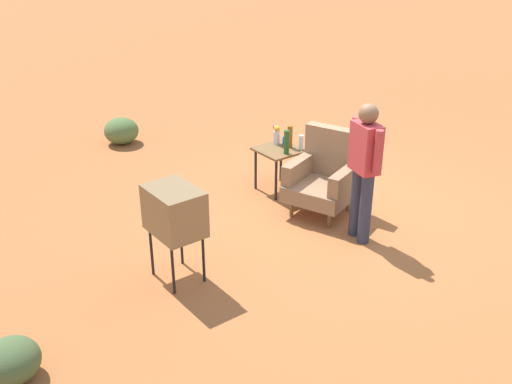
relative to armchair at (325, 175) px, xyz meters
The scene contains 12 objects.
ground_plane 0.53m from the armchair, 29.63° to the left, with size 60.00×60.00×0.00m, color #AD6033.
armchair is the anchor object (origin of this frame).
side_table 0.84m from the armchair, behind, with size 0.56×0.56×0.61m.
tv_on_stand 2.31m from the armchair, 84.22° to the right, with size 0.60×0.46×1.03m.
person_standing 0.90m from the armchair, 11.53° to the right, with size 0.56×0.30×1.64m.
soda_can_blue 0.92m from the armchair, behind, with size 0.07×0.07×0.12m, color blue.
bottle_tall_amber 0.85m from the armchair, behind, with size 0.07×0.07×0.30m, color brown.
bottle_short_clear 0.70m from the armchair, 166.86° to the left, with size 0.06×0.06×0.20m, color silver.
bottle_wine_green 0.71m from the armchair, behind, with size 0.07×0.07×0.32m, color #1E5623.
flower_vase 1.05m from the armchair, behind, with size 0.14×0.10×0.27m.
shrub_mid 3.97m from the armchair, 165.38° to the right, with size 0.56×0.56×0.44m, color #516B38.
shrub_far 4.20m from the armchair, 80.14° to the right, with size 0.48×0.48×0.37m, color #475B33.
Camera 1 is at (4.76, -4.88, 3.48)m, focal length 41.53 mm.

